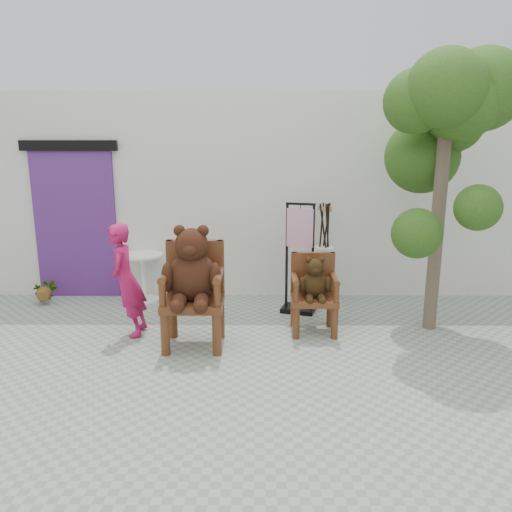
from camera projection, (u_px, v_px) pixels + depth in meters
The scene contains 11 objects.
ground_plane at pixel (285, 372), 5.13m from camera, with size 60.00×60.00×0.00m, color gray.
back_wall at pixel (277, 194), 7.81m from camera, with size 9.00×1.00×3.00m, color silver.
doorway at pixel (75, 220), 7.39m from camera, with size 1.40×0.11×2.33m.
chair_big at pixel (193, 278), 5.63m from camera, with size 0.68×0.75×1.42m.
chair_small at pixel (314, 286), 6.11m from camera, with size 0.55×0.52×0.97m.
person at pixel (127, 280), 5.99m from camera, with size 0.50×0.33×1.37m, color #B1154E.
cafe_table at pixel (143, 272), 7.33m from camera, with size 0.60×0.60×0.70m.
display_stand at pixel (299, 271), 6.83m from camera, with size 0.53×0.47×1.51m.
stool_bucket at pixel (324, 258), 7.27m from camera, with size 0.32×0.32×1.45m.
tree at pixel (449, 121), 5.78m from camera, with size 1.59×1.83×3.35m.
potted_plant at pixel (45, 291), 7.27m from camera, with size 0.33×0.28×0.36m, color #1B390F.
Camera 1 is at (-0.28, -4.72, 2.34)m, focal length 35.00 mm.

